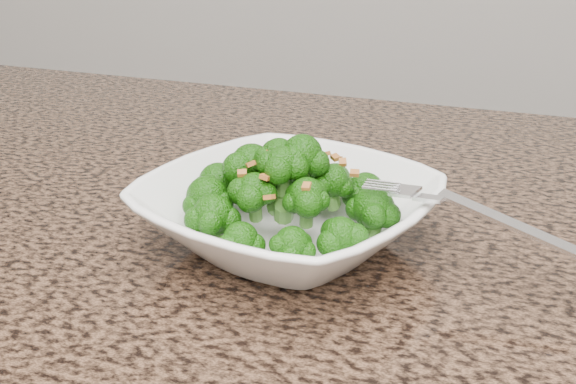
% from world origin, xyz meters
% --- Properties ---
extents(granite_counter, '(1.64, 1.04, 0.03)m').
position_xyz_m(granite_counter, '(0.00, 0.30, 0.89)').
color(granite_counter, brown).
rests_on(granite_counter, cabinet).
extents(bowl, '(0.30, 0.30, 0.06)m').
position_xyz_m(bowl, '(0.06, 0.33, 0.93)').
color(bowl, white).
rests_on(bowl, granite_counter).
extents(broccoli_pile, '(0.21, 0.21, 0.06)m').
position_xyz_m(broccoli_pile, '(0.06, 0.33, 0.99)').
color(broccoli_pile, '#19590A').
rests_on(broccoli_pile, bowl).
extents(garlic_topping, '(0.13, 0.13, 0.01)m').
position_xyz_m(garlic_topping, '(0.06, 0.33, 1.03)').
color(garlic_topping, '#B26B2B').
rests_on(garlic_topping, broccoli_pile).
extents(fork, '(0.19, 0.07, 0.01)m').
position_xyz_m(fork, '(0.18, 0.32, 0.97)').
color(fork, silver).
rests_on(fork, bowl).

